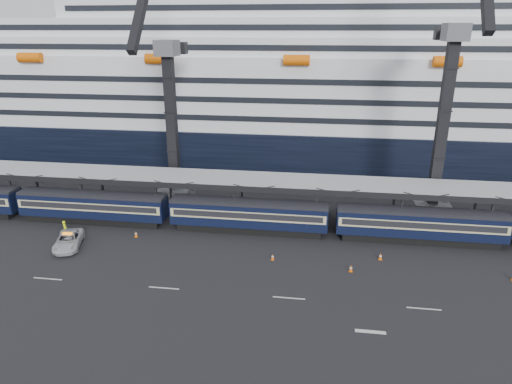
% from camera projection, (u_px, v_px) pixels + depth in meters
% --- Properties ---
extents(ground, '(260.00, 260.00, 0.00)m').
position_uv_depth(ground, '(312.00, 277.00, 45.53)').
color(ground, black).
rests_on(ground, ground).
extents(lane_markings, '(111.00, 4.27, 0.02)m').
position_uv_depth(lane_markings, '(405.00, 315.00, 39.56)').
color(lane_markings, beige).
rests_on(lane_markings, ground).
extents(train, '(133.05, 3.00, 4.05)m').
position_uv_depth(train, '(276.00, 216.00, 54.70)').
color(train, black).
rests_on(train, ground).
extents(canopy, '(130.00, 6.25, 5.53)m').
position_uv_depth(canopy, '(317.00, 183.00, 56.77)').
color(canopy, gray).
rests_on(canopy, ground).
extents(cruise_ship, '(214.09, 28.84, 34.00)m').
position_uv_depth(cruise_ship, '(316.00, 91.00, 84.26)').
color(cruise_ship, black).
rests_on(cruise_ship, ground).
extents(crane_dark_near, '(4.50, 17.75, 35.08)m').
position_uv_depth(crane_dark_near, '(170.00, 119.00, 61.44)').
color(crane_dark_near, '#4E5156').
rests_on(crane_dark_near, ground).
extents(crane_dark_mid, '(4.50, 18.24, 39.64)m').
position_uv_depth(crane_dark_mid, '(445.00, 116.00, 55.33)').
color(crane_dark_mid, '#4E5156').
rests_on(crane_dark_mid, ground).
extents(pickup_truck, '(4.28, 6.28, 1.60)m').
position_uv_depth(pickup_truck, '(68.00, 240.00, 51.60)').
color(pickup_truck, '#B0B3B8').
rests_on(pickup_truck, ground).
extents(worker, '(0.87, 0.86, 2.03)m').
position_uv_depth(worker, '(65.00, 229.00, 54.09)').
color(worker, '#DBF50C').
rests_on(worker, ground).
extents(traffic_cone_b, '(0.39, 0.39, 0.77)m').
position_uv_depth(traffic_cone_b, '(136.00, 234.00, 54.22)').
color(traffic_cone_b, '#E15C07').
rests_on(traffic_cone_b, ground).
extents(traffic_cone_c, '(0.35, 0.35, 0.70)m').
position_uv_depth(traffic_cone_c, '(273.00, 257.00, 48.89)').
color(traffic_cone_c, '#E15C07').
rests_on(traffic_cone_c, ground).
extents(traffic_cone_d, '(0.37, 0.37, 0.74)m').
position_uv_depth(traffic_cone_d, '(351.00, 268.00, 46.53)').
color(traffic_cone_d, '#E15C07').
rests_on(traffic_cone_d, ground).
extents(traffic_cone_e, '(0.39, 0.39, 0.79)m').
position_uv_depth(traffic_cone_e, '(380.00, 256.00, 48.92)').
color(traffic_cone_e, '#E15C07').
rests_on(traffic_cone_e, ground).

